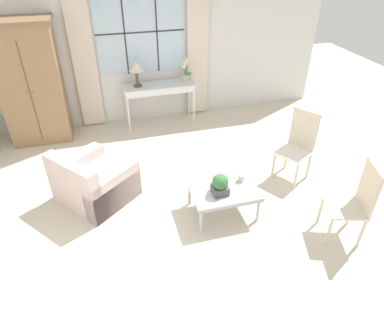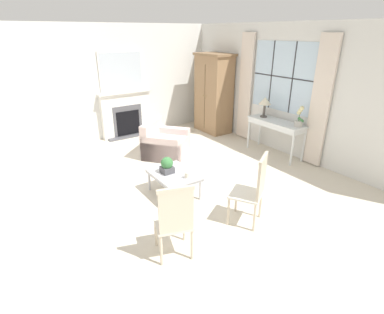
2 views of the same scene
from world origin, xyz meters
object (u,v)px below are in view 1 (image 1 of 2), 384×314
at_px(table_lamp, 136,68).
at_px(armchair_upholstered, 94,183).
at_px(accent_chair_wooden, 356,199).
at_px(coffee_table, 223,191).
at_px(potted_orchid, 185,72).
at_px(side_chair_wooden, 299,142).
at_px(pillar_candle, 241,178).
at_px(armoire, 31,83).
at_px(potted_plant_small, 220,184).
at_px(console_table, 159,89).

bearing_deg(table_lamp, armchair_upholstered, -114.17).
bearing_deg(armchair_upholstered, accent_chair_wooden, -27.61).
xyz_separation_m(armchair_upholstered, coffee_table, (1.62, -0.75, 0.10)).
distance_m(potted_orchid, side_chair_wooden, 2.65).
bearing_deg(armchair_upholstered, pillar_candle, -19.34).
xyz_separation_m(accent_chair_wooden, coffee_table, (-1.34, 0.80, -0.21)).
relative_size(armchair_upholstered, accent_chair_wooden, 1.20).
bearing_deg(armoire, table_lamp, 2.15).
height_order(armchair_upholstered, pillar_candle, armchair_upholstered).
relative_size(accent_chair_wooden, coffee_table, 1.19).
bearing_deg(accent_chair_wooden, potted_orchid, 106.74).
relative_size(armoire, potted_plant_small, 7.46).
bearing_deg(potted_orchid, armchair_upholstered, -131.13).
height_order(armoire, side_chair_wooden, armoire).
distance_m(accent_chair_wooden, potted_plant_small, 1.60).
relative_size(table_lamp, coffee_table, 0.53).
height_order(console_table, table_lamp, table_lamp).
bearing_deg(pillar_candle, potted_plant_small, -155.29).
relative_size(console_table, potted_orchid, 3.10).
bearing_deg(armchair_upholstered, console_table, 57.34).
height_order(armoire, armchair_upholstered, armoire).
bearing_deg(table_lamp, side_chair_wooden, -49.00).
xyz_separation_m(armoire, potted_plant_small, (2.39, -2.86, -0.50)).
relative_size(side_chair_wooden, pillar_candle, 9.25).
height_order(potted_orchid, armchair_upholstered, potted_orchid).
distance_m(armoire, side_chair_wooden, 4.46).
xyz_separation_m(side_chair_wooden, potted_plant_small, (-1.42, -0.59, -0.05)).
height_order(side_chair_wooden, coffee_table, side_chair_wooden).
height_order(table_lamp, potted_plant_small, table_lamp).
bearing_deg(accent_chair_wooden, coffee_table, 149.25).
relative_size(armchair_upholstered, side_chair_wooden, 1.16).
distance_m(table_lamp, side_chair_wooden, 3.14).
height_order(table_lamp, armchair_upholstered, table_lamp).
relative_size(console_table, accent_chair_wooden, 1.30).
distance_m(armchair_upholstered, potted_plant_small, 1.78).
bearing_deg(armchair_upholstered, table_lamp, 65.83).
distance_m(coffee_table, pillar_candle, 0.30).
bearing_deg(potted_plant_small, side_chair_wooden, 22.39).
bearing_deg(side_chair_wooden, potted_plant_small, -157.61).
relative_size(armoire, potted_orchid, 4.80).
height_order(armoire, table_lamp, armoire).
bearing_deg(accent_chair_wooden, armoire, 136.84).
bearing_deg(potted_orchid, armoire, -177.76).
bearing_deg(console_table, pillar_candle, -78.33).
bearing_deg(coffee_table, side_chair_wooden, 20.75).
bearing_deg(coffee_table, console_table, 95.87).
distance_m(armoire, potted_orchid, 2.71).
distance_m(side_chair_wooden, accent_chair_wooden, 1.31).
bearing_deg(coffee_table, pillar_candle, 17.36).
distance_m(potted_orchid, potted_plant_small, 3.01).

